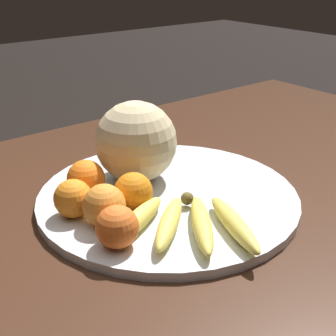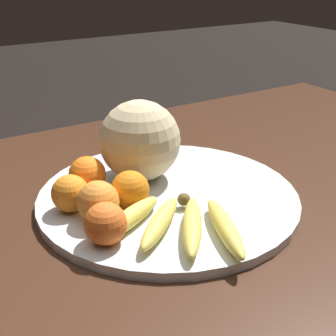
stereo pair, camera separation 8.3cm
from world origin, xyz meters
name	(u,v)px [view 1 (the left image)]	position (x,y,z in m)	size (l,w,h in m)	color
kitchen_table	(200,229)	(0.00, 0.00, 0.63)	(1.58, 0.99, 0.72)	#3D2316
fruit_bowl	(168,197)	(-0.07, 0.01, 0.73)	(0.47, 0.47, 0.02)	silver
melon	(136,142)	(-0.08, 0.09, 0.81)	(0.15, 0.15, 0.15)	beige
banana_bunch	(187,222)	(-0.13, -0.11, 0.75)	(0.23, 0.23, 0.03)	brown
orange_front_left	(104,205)	(-0.22, -0.01, 0.77)	(0.07, 0.07, 0.07)	orange
orange_front_right	(134,192)	(-0.16, 0.00, 0.77)	(0.07, 0.07, 0.07)	orange
orange_mid_center	(73,198)	(-0.24, 0.04, 0.76)	(0.06, 0.06, 0.06)	orange
orange_back_left	(86,179)	(-0.19, 0.09, 0.77)	(0.07, 0.07, 0.07)	orange
orange_back_right	(117,227)	(-0.24, -0.08, 0.77)	(0.06, 0.06, 0.06)	orange
produce_tag	(109,199)	(-0.17, 0.05, 0.73)	(0.08, 0.05, 0.00)	white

